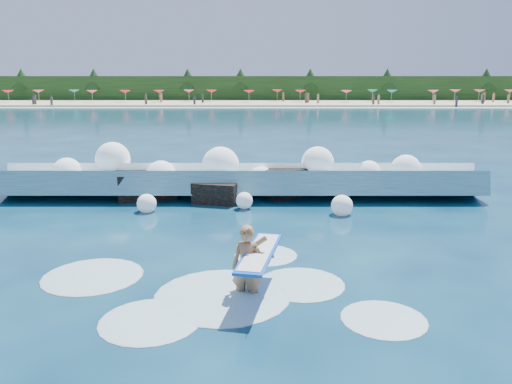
{
  "coord_description": "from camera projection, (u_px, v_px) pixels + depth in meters",
  "views": [
    {
      "loc": [
        1.51,
        -13.63,
        4.81
      ],
      "look_at": [
        1.5,
        2.0,
        1.2
      ],
      "focal_mm": 35.0,
      "sensor_mm": 36.0,
      "label": 1
    }
  ],
  "objects": [
    {
      "name": "surfer_with_board",
      "position": [
        250.0,
        264.0,
        11.15
      ],
      "size": [
        1.25,
        3.08,
        1.95
      ],
      "color": "#8F6543",
      "rests_on": "ground"
    },
    {
      "name": "treeline",
      "position": [
        249.0,
        89.0,
        99.55
      ],
      "size": [
        140.0,
        4.0,
        5.0
      ],
      "primitive_type": "cube",
      "color": "black",
      "rests_on": "ground"
    },
    {
      "name": "beach",
      "position": [
        248.0,
        103.0,
        90.32
      ],
      "size": [
        140.0,
        20.0,
        0.4
      ],
      "primitive_type": "cube",
      "color": "tan",
      "rests_on": "ground"
    },
    {
      "name": "wet_band",
      "position": [
        247.0,
        108.0,
        79.64
      ],
      "size": [
        140.0,
        5.0,
        0.08
      ],
      "primitive_type": "cube",
      "color": "silver",
      "rests_on": "ground"
    },
    {
      "name": "wave_spray",
      "position": [
        227.0,
        169.0,
        20.6
      ],
      "size": [
        15.22,
        4.69,
        2.22
      ],
      "color": "white",
      "rests_on": "ground"
    },
    {
      "name": "surf_foam",
      "position": [
        210.0,
        291.0,
        11.51
      ],
      "size": [
        8.78,
        5.76,
        0.16
      ],
      "color": "silver",
      "rests_on": "ground"
    },
    {
      "name": "ground",
      "position": [
        204.0,
        248.0,
        14.37
      ],
      "size": [
        200.0,
        200.0,
        0.0
      ],
      "primitive_type": "plane",
      "color": "#07253E",
      "rests_on": "ground"
    },
    {
      "name": "beachgoers",
      "position": [
        242.0,
        98.0,
        87.69
      ],
      "size": [
        108.77,
        11.36,
        1.94
      ],
      "color": "#3F332D",
      "rests_on": "ground"
    },
    {
      "name": "breaking_wave",
      "position": [
        241.0,
        181.0,
        20.74
      ],
      "size": [
        19.35,
        2.96,
        1.67
      ],
      "color": "teal",
      "rests_on": "ground"
    },
    {
      "name": "rock_cluster",
      "position": [
        210.0,
        187.0,
        20.4
      ],
      "size": [
        8.29,
        3.26,
        1.34
      ],
      "color": "black",
      "rests_on": "ground"
    },
    {
      "name": "beach_umbrellas",
      "position": [
        248.0,
        91.0,
        91.66
      ],
      "size": [
        113.22,
        6.36,
        0.5
      ],
      "color": "#DE4175",
      "rests_on": "ground"
    }
  ]
}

